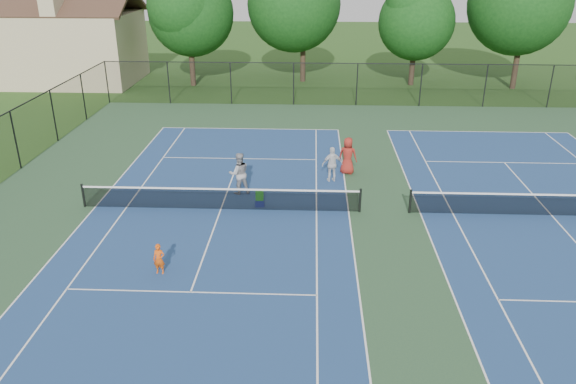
{
  "coord_description": "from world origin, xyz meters",
  "views": [
    {
      "loc": [
        -3.14,
        -21.73,
        10.24
      ],
      "look_at": [
        -4.06,
        -1.0,
        1.3
      ],
      "focal_mm": 35.0,
      "sensor_mm": 36.0,
      "label": 1
    }
  ],
  "objects_px": {
    "tree_back_a": "(188,9)",
    "ball_hopper": "(260,195)",
    "tree_back_c": "(417,16)",
    "clapboard_house": "(74,44)",
    "instructor": "(239,173)",
    "child_player": "(159,259)",
    "ball_crate": "(260,203)",
    "bystander_c": "(348,156)",
    "tree_back_d": "(526,0)",
    "bystander_a": "(332,164)",
    "tree_back_b": "(303,0)"
  },
  "relations": [
    {
      "from": "tree_back_b",
      "to": "bystander_c",
      "type": "xyz_separation_m",
      "value": [
        2.65,
        -21.49,
        -5.66
      ]
    },
    {
      "from": "tree_back_a",
      "to": "tree_back_c",
      "type": "relative_size",
      "value": 1.09
    },
    {
      "from": "tree_back_c",
      "to": "bystander_a",
      "type": "xyz_separation_m",
      "value": [
        -7.14,
        -21.55,
        -4.62
      ]
    },
    {
      "from": "child_player",
      "to": "instructor",
      "type": "relative_size",
      "value": 0.57
    },
    {
      "from": "bystander_c",
      "to": "tree_back_d",
      "type": "bearing_deg",
      "value": -113.15
    },
    {
      "from": "tree_back_d",
      "to": "instructor",
      "type": "height_order",
      "value": "tree_back_d"
    },
    {
      "from": "tree_back_a",
      "to": "bystander_c",
      "type": "xyz_separation_m",
      "value": [
        11.65,
        -19.49,
        -5.11
      ]
    },
    {
      "from": "tree_back_b",
      "to": "tree_back_d",
      "type": "distance_m",
      "value": 17.12
    },
    {
      "from": "tree_back_a",
      "to": "ball_hopper",
      "type": "distance_m",
      "value": 25.41
    },
    {
      "from": "bystander_a",
      "to": "bystander_c",
      "type": "bearing_deg",
      "value": -139.94
    },
    {
      "from": "tree_back_b",
      "to": "instructor",
      "type": "xyz_separation_m",
      "value": [
        -2.4,
        -24.21,
        -5.62
      ]
    },
    {
      "from": "instructor",
      "to": "clapboard_house",
      "type": "bearing_deg",
      "value": -74.82
    },
    {
      "from": "tree_back_a",
      "to": "ball_hopper",
      "type": "height_order",
      "value": "tree_back_a"
    },
    {
      "from": "tree_back_c",
      "to": "tree_back_d",
      "type": "bearing_deg",
      "value": -7.13
    },
    {
      "from": "tree_back_d",
      "to": "clapboard_house",
      "type": "bearing_deg",
      "value": 178.41
    },
    {
      "from": "instructor",
      "to": "bystander_c",
      "type": "height_order",
      "value": "instructor"
    },
    {
      "from": "tree_back_a",
      "to": "ball_hopper",
      "type": "xyz_separation_m",
      "value": [
        7.65,
        -23.6,
        -5.51
      ]
    },
    {
      "from": "child_player",
      "to": "ball_hopper",
      "type": "distance_m",
      "value": 6.38
    },
    {
      "from": "tree_back_b",
      "to": "child_player",
      "type": "xyz_separation_m",
      "value": [
        -4.28,
        -31.26,
        -6.04
      ]
    },
    {
      "from": "bystander_a",
      "to": "tree_back_d",
      "type": "bearing_deg",
      "value": -139.5
    },
    {
      "from": "tree_back_a",
      "to": "bystander_c",
      "type": "bearing_deg",
      "value": -59.13
    },
    {
      "from": "tree_back_c",
      "to": "ball_hopper",
      "type": "xyz_separation_m",
      "value": [
        -10.35,
        -24.6,
        -4.95
      ]
    },
    {
      "from": "tree_back_b",
      "to": "clapboard_house",
      "type": "height_order",
      "value": "tree_back_b"
    },
    {
      "from": "child_player",
      "to": "tree_back_c",
      "type": "bearing_deg",
      "value": 70.7
    },
    {
      "from": "bystander_a",
      "to": "ball_hopper",
      "type": "bearing_deg",
      "value": 30.38
    },
    {
      "from": "tree_back_c",
      "to": "tree_back_d",
      "type": "relative_size",
      "value": 0.81
    },
    {
      "from": "clapboard_house",
      "to": "instructor",
      "type": "distance_m",
      "value": 28.62
    },
    {
      "from": "clapboard_house",
      "to": "bystander_a",
      "type": "xyz_separation_m",
      "value": [
        20.86,
        -21.55,
        -2.23
      ]
    },
    {
      "from": "tree_back_b",
      "to": "bystander_c",
      "type": "distance_m",
      "value": 22.38
    },
    {
      "from": "ball_crate",
      "to": "tree_back_a",
      "type": "bearing_deg",
      "value": 107.95
    },
    {
      "from": "bystander_c",
      "to": "ball_hopper",
      "type": "relative_size",
      "value": 4.33
    },
    {
      "from": "tree_back_b",
      "to": "child_player",
      "type": "bearing_deg",
      "value": -97.8
    },
    {
      "from": "clapboard_house",
      "to": "tree_back_d",
      "type": "bearing_deg",
      "value": -1.59
    },
    {
      "from": "tree_back_a",
      "to": "instructor",
      "type": "bearing_deg",
      "value": -73.45
    },
    {
      "from": "tree_back_a",
      "to": "tree_back_c",
      "type": "height_order",
      "value": "tree_back_a"
    },
    {
      "from": "instructor",
      "to": "ball_crate",
      "type": "height_order",
      "value": "instructor"
    },
    {
      "from": "child_player",
      "to": "ball_crate",
      "type": "distance_m",
      "value": 6.39
    },
    {
      "from": "tree_back_c",
      "to": "child_player",
      "type": "height_order",
      "value": "tree_back_c"
    },
    {
      "from": "instructor",
      "to": "ball_crate",
      "type": "bearing_deg",
      "value": 106.56
    },
    {
      "from": "clapboard_house",
      "to": "bystander_a",
      "type": "relative_size",
      "value": 6.27
    },
    {
      "from": "instructor",
      "to": "bystander_a",
      "type": "height_order",
      "value": "instructor"
    },
    {
      "from": "tree_back_b",
      "to": "tree_back_c",
      "type": "xyz_separation_m",
      "value": [
        9.0,
        -1.0,
        -1.11
      ]
    },
    {
      "from": "tree_back_a",
      "to": "tree_back_c",
      "type": "bearing_deg",
      "value": 3.18
    },
    {
      "from": "ball_crate",
      "to": "ball_hopper",
      "type": "height_order",
      "value": "ball_hopper"
    },
    {
      "from": "bystander_c",
      "to": "tree_back_a",
      "type": "bearing_deg",
      "value": -45.93
    },
    {
      "from": "tree_back_a",
      "to": "child_player",
      "type": "bearing_deg",
      "value": -80.85
    },
    {
      "from": "tree_back_b",
      "to": "ball_crate",
      "type": "relative_size",
      "value": 25.62
    },
    {
      "from": "instructor",
      "to": "ball_crate",
      "type": "relative_size",
      "value": 4.98
    },
    {
      "from": "tree_back_a",
      "to": "clapboard_house",
      "type": "bearing_deg",
      "value": 174.29
    },
    {
      "from": "ball_hopper",
      "to": "instructor",
      "type": "bearing_deg",
      "value": 126.95
    }
  ]
}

